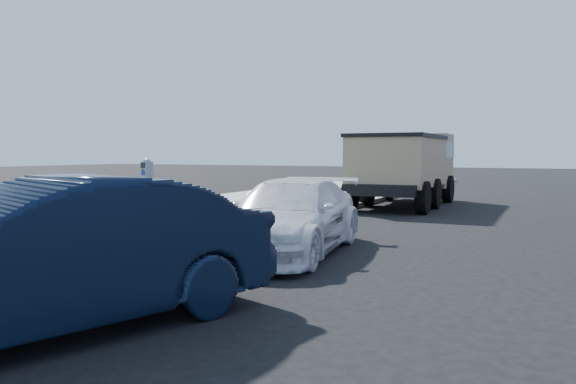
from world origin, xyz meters
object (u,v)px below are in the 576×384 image
at_px(white_wagon, 291,216).
at_px(dump_truck, 406,165).
at_px(navy_sedan, 47,256).
at_px(parking_meter, 147,184).

bearing_deg(white_wagon, dump_truck, 85.10).
distance_m(white_wagon, navy_sedan, 4.95).
xyz_separation_m(navy_sedan, dump_truck, (-0.16, 14.52, 0.60)).
bearing_deg(parking_meter, white_wagon, 61.46).
bearing_deg(dump_truck, parking_meter, -98.51).
height_order(parking_meter, dump_truck, dump_truck).
bearing_deg(parking_meter, dump_truck, 106.09).
relative_size(parking_meter, dump_truck, 0.24).
height_order(navy_sedan, dump_truck, dump_truck).
bearing_deg(dump_truck, navy_sedan, -89.96).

